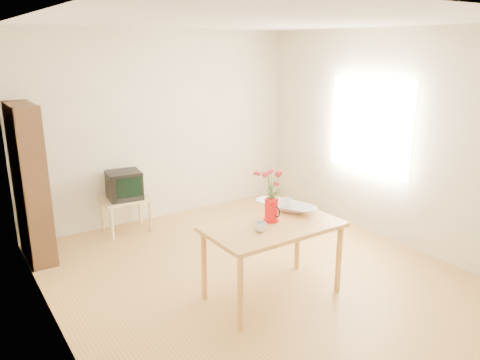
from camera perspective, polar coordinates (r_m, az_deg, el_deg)
room at (r=4.71m, az=2.29°, el=2.74°), size 4.50×4.50×4.50m
table at (r=4.51m, az=4.04°, el=-6.53°), size 1.30×0.75×0.75m
tv_stand at (r=6.33m, az=-13.79°, el=-2.81°), size 0.60×0.45×0.46m
bookshelf at (r=5.73m, az=-24.11°, el=-1.02°), size 0.28×0.70×1.80m
pitcher at (r=4.52m, az=3.83°, el=-3.79°), size 0.15×0.23×0.23m
flowers at (r=4.43m, az=3.91°, el=-0.18°), size 0.26×0.26×0.37m
mug at (r=4.29m, az=2.51°, el=-5.73°), size 0.13×0.13×0.09m
bowl at (r=4.82m, az=5.60°, el=-1.33°), size 0.56×0.56×0.41m
teacup_a at (r=4.80m, az=5.22°, el=-1.89°), size 0.10×0.10×0.06m
teacup_b at (r=4.87m, az=5.86°, el=-1.62°), size 0.09×0.09×0.07m
television at (r=6.27m, az=-13.98°, el=-0.53°), size 0.46×0.44×0.36m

